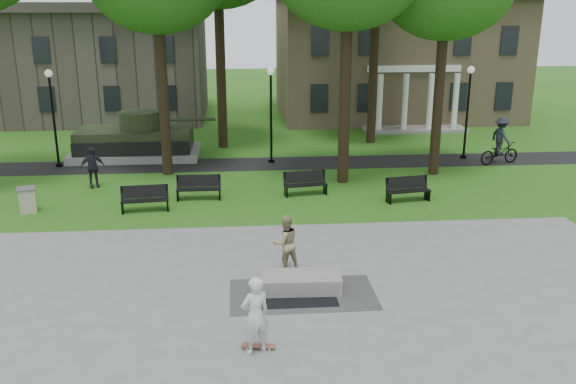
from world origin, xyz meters
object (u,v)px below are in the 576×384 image
concrete_block (301,282)px  trash_bin (27,200)px  park_bench_0 (145,198)px  friend_watching (285,243)px  cyclist (500,145)px  skateboarder (255,316)px

concrete_block → trash_bin: bearing=142.2°
trash_bin → park_bench_0: bearing=-3.5°
concrete_block → park_bench_0: bearing=125.8°
friend_watching → concrete_block: bearing=83.8°
friend_watching → cyclist: cyclist is taller
concrete_block → skateboarder: size_ratio=1.17×
trash_bin → cyclist: bearing=15.0°
skateboarder → concrete_block: bearing=-137.9°
skateboarder → friend_watching: (1.04, 4.51, -0.08)m
cyclist → park_bench_0: 17.65m
skateboarder → cyclist: cyclist is taller
concrete_block → friend_watching: size_ratio=1.27×
friend_watching → trash_bin: bearing=-53.0°
concrete_block → skateboarder: 3.48m
cyclist → park_bench_0: (-16.62, -5.93, -0.44)m
concrete_block → cyclist: 17.45m
friend_watching → park_bench_0: friend_watching is taller
friend_watching → park_bench_0: size_ratio=0.94×
skateboarder → cyclist: bearing=-152.0°
trash_bin → friend_watching: bearing=-33.3°
friend_watching → park_bench_0: bearing=-69.8°
friend_watching → trash_bin: (-9.45, 6.22, -0.40)m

